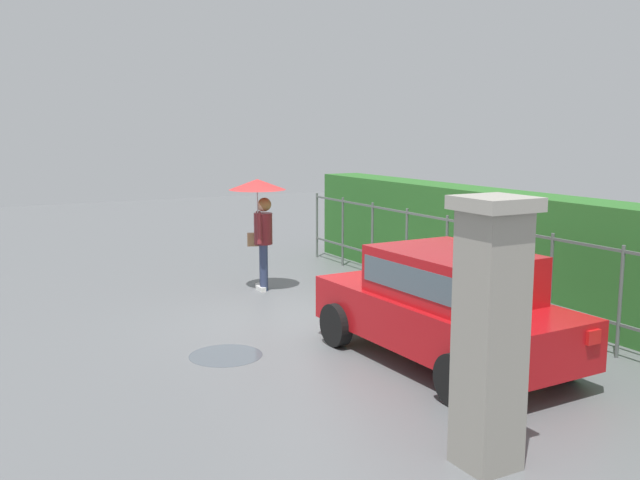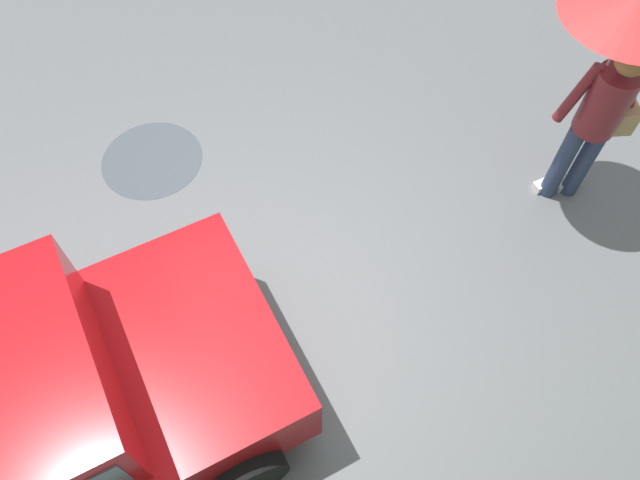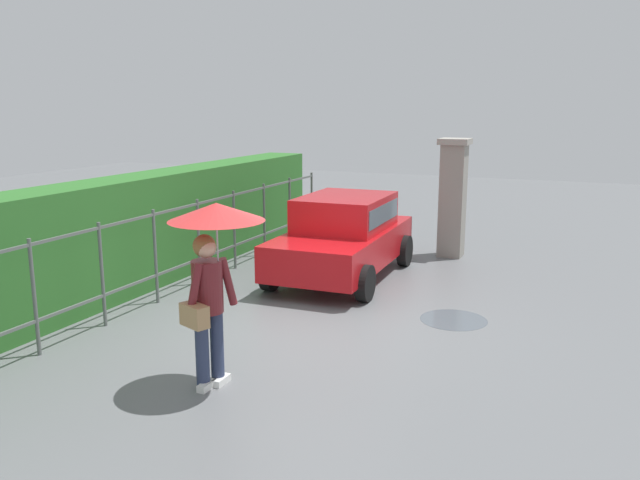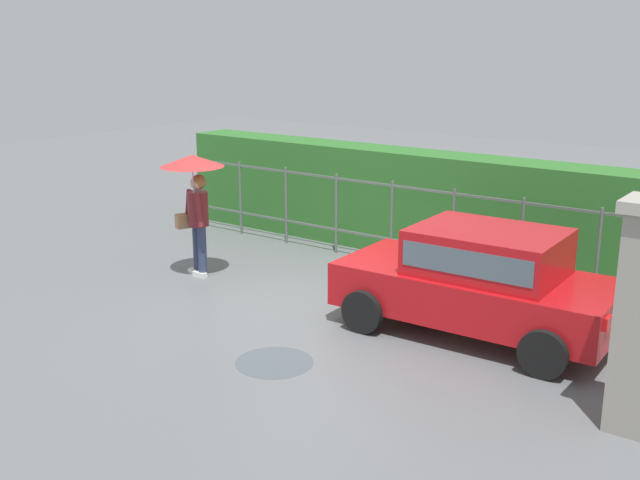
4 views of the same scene
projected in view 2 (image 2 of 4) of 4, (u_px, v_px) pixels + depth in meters
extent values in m
plane|color=slate|center=(321.00, 273.00, 5.16)|extent=(40.00, 40.00, 0.00)
cube|color=#B71116|center=(9.00, 441.00, 3.85)|extent=(3.75, 1.75, 0.60)
cylinder|color=black|center=(159.00, 280.00, 4.79)|extent=(0.61, 0.20, 0.60)
cylinder|color=black|center=(244.00, 477.00, 4.00)|extent=(0.61, 0.20, 0.60)
cylinder|color=#2D3856|center=(562.00, 162.00, 5.26)|extent=(0.15, 0.15, 0.86)
cylinder|color=#2D3856|center=(584.00, 161.00, 5.27)|extent=(0.15, 0.15, 0.86)
cube|color=white|center=(546.00, 184.00, 5.63)|extent=(0.26, 0.10, 0.08)
cube|color=white|center=(567.00, 182.00, 5.64)|extent=(0.26, 0.10, 0.08)
cylinder|color=maroon|center=(606.00, 102.00, 4.66)|extent=(0.34, 0.34, 0.58)
sphere|color=#DBAD89|center=(631.00, 59.00, 4.29)|extent=(0.22, 0.22, 0.22)
sphere|color=olive|center=(633.00, 59.00, 4.26)|extent=(0.25, 0.25, 0.25)
cylinder|color=maroon|center=(577.00, 94.00, 4.67)|extent=(0.24, 0.17, 0.56)
cylinder|color=maroon|center=(632.00, 91.00, 4.69)|extent=(0.24, 0.17, 0.56)
cylinder|color=#B2B2B7|center=(610.00, 59.00, 4.42)|extent=(0.02, 0.02, 0.77)
cone|color=red|center=(640.00, 2.00, 4.01)|extent=(1.04, 1.04, 0.19)
cube|color=tan|center=(621.00, 111.00, 4.94)|extent=(0.27, 0.37, 0.24)
cylinder|color=#4C545B|center=(152.00, 160.00, 5.83)|extent=(0.98, 0.98, 0.00)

